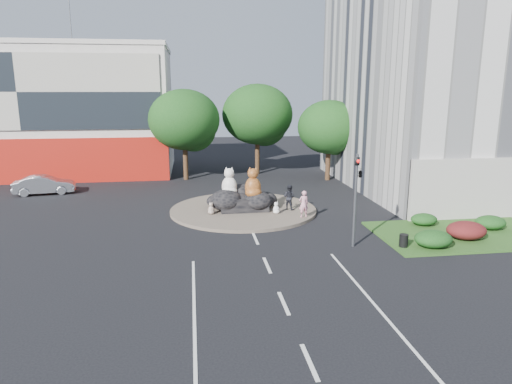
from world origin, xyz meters
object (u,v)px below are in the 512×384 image
cat_tabby (253,182)px  pedestrian_pink (304,204)px  kitten_white (276,207)px  parked_car (44,185)px  litter_bin (404,241)px  pedestrian_dark (289,197)px  cat_white (229,181)px  kitten_calico (211,208)px

cat_tabby → pedestrian_pink: (2.98, -2.18, -1.07)m
kitten_white → parked_car: bearing=140.0°
litter_bin → pedestrian_dark: bearing=119.0°
cat_white → litter_bin: bearing=-23.6°
cat_white → pedestrian_pink: bearing=-9.3°
cat_white → kitten_calico: cat_white is taller
kitten_white → pedestrian_dark: (1.06, 0.88, 0.46)m
cat_white → pedestrian_dark: size_ratio=1.16×
pedestrian_pink → parked_car: bearing=-36.9°
cat_tabby → parked_car: 17.75m
cat_white → pedestrian_dark: bearing=11.0°
kitten_calico → kitten_white: bearing=8.1°
litter_bin → kitten_calico: bearing=142.0°
cat_white → pedestrian_pink: 5.43m
cat_white → kitten_white: cat_white is taller
kitten_calico → kitten_white: 4.29m
cat_white → cat_tabby: 1.67m
kitten_calico → kitten_white: size_ratio=1.00×
kitten_calico → pedestrian_pink: pedestrian_pink is taller
cat_white → pedestrian_dark: 4.21m
kitten_calico → litter_bin: kitten_calico is taller
kitten_white → litter_bin: size_ratio=1.20×
kitten_white → kitten_calico: bearing=161.5°
cat_tabby → litter_bin: bearing=-48.8°
cat_tabby → parked_car: bearing=154.2°
pedestrian_pink → cat_tabby: bearing=-44.6°
kitten_calico → pedestrian_dark: bearing=18.8°
pedestrian_pink → parked_car: (-18.76, 10.18, -0.31)m
cat_white → litter_bin: (8.44, -8.86, -1.65)m
cat_white → kitten_white: 3.72m
kitten_white → litter_bin: bearing=-64.6°
pedestrian_dark → parked_car: (-18.24, 8.18, -0.30)m
pedestrian_pink → litter_bin: pedestrian_pink is taller
cat_white → pedestrian_pink: (4.51, -2.83, -1.03)m
pedestrian_dark → parked_car: pedestrian_dark is taller
kitten_calico → litter_bin: size_ratio=1.20×
pedestrian_pink → litter_bin: bearing=114.7°
cat_tabby → kitten_white: 2.34m
kitten_white → pedestrian_pink: size_ratio=0.47×
cat_white → parked_car: size_ratio=0.44×
kitten_calico → kitten_white: (4.26, -0.47, -0.00)m
cat_white → pedestrian_dark: (4.00, -0.84, -1.04)m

